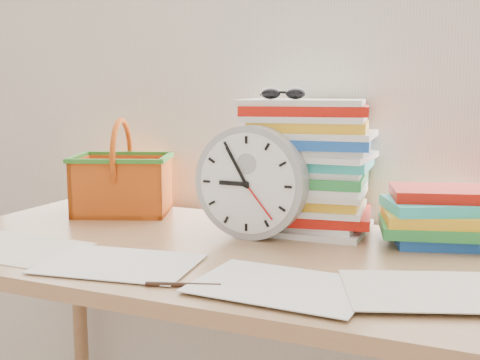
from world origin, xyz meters
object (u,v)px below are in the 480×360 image
at_px(desk, 227,281).
at_px(paper_stack, 307,165).
at_px(basket, 122,167).
at_px(clock, 251,182).
at_px(book_stack, 447,216).

height_order(desk, paper_stack, paper_stack).
relative_size(paper_stack, basket, 1.24).
height_order(desk, clock, clock).
bearing_deg(desk, clock, 81.35).
bearing_deg(book_stack, clock, -162.13).
bearing_deg(book_stack, desk, -151.43).
relative_size(desk, book_stack, 4.91).
height_order(clock, basket, clock).
height_order(desk, book_stack, book_stack).
bearing_deg(basket, desk, -49.05).
bearing_deg(paper_stack, desk, -113.47).
bearing_deg(desk, paper_stack, 66.53).
xyz_separation_m(paper_stack, book_stack, (0.33, -0.00, -0.10)).
height_order(paper_stack, basket, paper_stack).
bearing_deg(desk, book_stack, 28.57).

